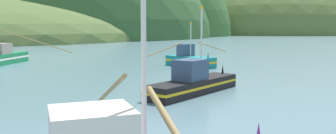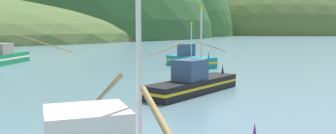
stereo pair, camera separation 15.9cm
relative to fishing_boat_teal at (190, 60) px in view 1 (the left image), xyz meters
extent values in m
ellipsoid|color=#2D562D|center=(-54.89, 137.55, -0.78)|extent=(187.57, 150.05, 106.92)
ellipsoid|color=#386633|center=(11.02, 157.29, -0.78)|extent=(92.58, 74.07, 95.89)
ellipsoid|color=#516B38|center=(111.56, 215.38, -0.78)|extent=(193.45, 154.76, 86.77)
cylinder|color=silver|center=(-8.11, -32.03, 3.40)|extent=(0.12, 0.12, 5.78)
cylinder|color=#997F4C|center=(-8.97, -28.82, 1.63)|extent=(1.05, 4.58, 1.76)
cube|color=#147F84|center=(0.05, -0.09, -0.19)|extent=(5.05, 6.59, 1.18)
cube|color=gold|center=(0.05, -0.09, -0.13)|extent=(5.10, 6.66, 0.21)
cone|color=#147F84|center=(1.48, -2.61, 0.75)|extent=(0.27, 0.27, 0.70)
cube|color=#334C6B|center=(-0.34, 0.60, 1.10)|extent=(2.18, 1.91, 1.40)
cylinder|color=silver|center=(0.09, -0.16, 2.25)|extent=(0.12, 0.12, 3.71)
cube|color=gold|center=(0.09, -0.16, 4.23)|extent=(0.20, 0.33, 0.20)
cylinder|color=#997F4C|center=(3.15, 1.67, 1.37)|extent=(4.34, 2.53, 1.45)
cylinder|color=#997F4C|center=(-3.05, -1.84, 1.37)|extent=(4.34, 2.53, 1.45)
cube|color=gray|center=(-22.09, 5.57, 1.15)|extent=(2.24, 2.83, 1.30)
cylinder|color=#997F4C|center=(-17.39, 3.50, 2.06)|extent=(8.02, 2.10, 2.62)
cube|color=black|center=(-3.33, -16.57, -0.31)|extent=(7.58, 7.32, 0.95)
cube|color=gold|center=(-3.33, -16.57, -0.26)|extent=(7.66, 7.39, 0.17)
cone|color=black|center=(-0.45, -13.84, 0.52)|extent=(0.28, 0.28, 0.70)
cube|color=#334C6B|center=(-3.66, -16.89, 0.86)|extent=(2.64, 2.62, 1.39)
cylinder|color=silver|center=(-2.69, -15.96, 2.55)|extent=(0.12, 0.12, 4.76)
cube|color=gold|center=(-2.69, -15.96, 5.06)|extent=(0.28, 0.27, 0.20)
camera|label=1|loc=(-8.81, -39.97, 3.65)|focal=38.07mm
camera|label=2|loc=(-8.66, -40.00, 3.65)|focal=38.07mm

